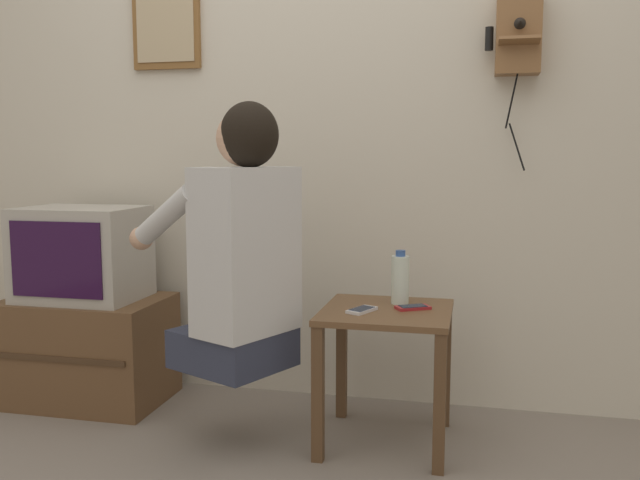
% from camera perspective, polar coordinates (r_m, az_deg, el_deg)
% --- Properties ---
extents(wall_back, '(6.80, 0.05, 2.55)m').
position_cam_1_polar(wall_back, '(2.97, 0.38, 11.14)').
color(wall_back, beige).
rests_on(wall_back, ground_plane).
extents(side_table, '(0.47, 0.47, 0.51)m').
position_cam_1_polar(side_table, '(2.53, 5.60, -8.25)').
color(side_table, brown).
rests_on(side_table, ground_plane).
extents(person, '(0.64, 0.55, 0.95)m').
position_cam_1_polar(person, '(2.42, -6.75, -0.54)').
color(person, '#2D3347').
rests_on(person, ground_plane).
extents(tv_stand, '(0.67, 0.45, 0.45)m').
position_cam_1_polar(tv_stand, '(3.16, -18.92, -8.70)').
color(tv_stand, brown).
rests_on(tv_stand, ground_plane).
extents(television, '(0.49, 0.38, 0.40)m').
position_cam_1_polar(television, '(3.06, -19.40, -1.07)').
color(television, '#ADA89E').
rests_on(television, tv_stand).
extents(wall_phone_antique, '(0.21, 0.18, 0.74)m').
position_cam_1_polar(wall_phone_antique, '(2.85, 16.34, 16.51)').
color(wall_phone_antique, brown).
extents(framed_picture, '(0.31, 0.03, 0.42)m').
position_cam_1_polar(framed_picture, '(3.21, -12.84, 17.61)').
color(framed_picture, brown).
extents(cell_phone_held, '(0.11, 0.14, 0.01)m').
position_cam_1_polar(cell_phone_held, '(2.45, 3.54, -5.90)').
color(cell_phone_held, silver).
rests_on(cell_phone_held, side_table).
extents(cell_phone_spare, '(0.14, 0.11, 0.01)m').
position_cam_1_polar(cell_phone_spare, '(2.51, 7.83, -5.65)').
color(cell_phone_spare, maroon).
rests_on(cell_phone_spare, side_table).
extents(water_bottle, '(0.07, 0.07, 0.20)m').
position_cam_1_polar(water_bottle, '(2.58, 6.77, -3.28)').
color(water_bottle, silver).
rests_on(water_bottle, side_table).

